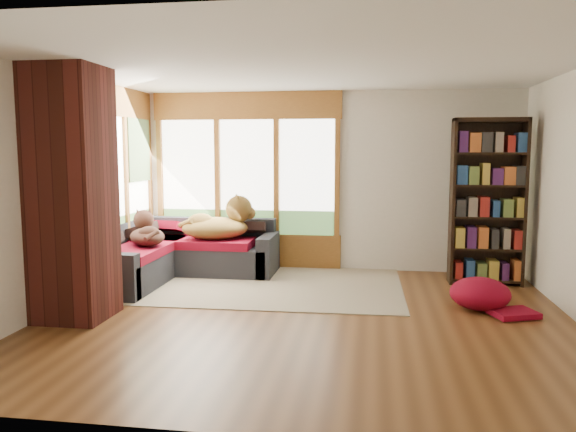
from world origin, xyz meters
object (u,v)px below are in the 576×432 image
(area_rug, at_px, (276,284))
(pouf, at_px, (480,293))
(dog_brindle, at_px, (146,228))
(sectional_sofa, at_px, (182,255))
(brick_chimney, at_px, (72,195))
(dog_tan, at_px, (221,218))
(bookshelf, at_px, (487,202))

(area_rug, relative_size, pouf, 4.97)
(area_rug, height_order, dog_brindle, dog_brindle)
(sectional_sofa, bearing_deg, brick_chimney, -105.58)
(brick_chimney, height_order, dog_tan, brick_chimney)
(brick_chimney, height_order, dog_brindle, brick_chimney)
(bookshelf, height_order, dog_tan, bookshelf)
(dog_tan, distance_m, dog_brindle, 1.05)
(area_rug, xyz_separation_m, dog_brindle, (-1.71, -0.13, 0.73))
(pouf, bearing_deg, dog_brindle, 170.85)
(brick_chimney, relative_size, dog_tan, 2.40)
(brick_chimney, distance_m, dog_tan, 2.46)
(pouf, bearing_deg, dog_tan, 158.93)
(dog_tan, bearing_deg, dog_brindle, -164.04)
(sectional_sofa, height_order, dog_brindle, dog_brindle)
(area_rug, xyz_separation_m, bookshelf, (2.72, 0.45, 1.08))
(area_rug, distance_m, pouf, 2.56)
(pouf, bearing_deg, sectional_sofa, 163.83)
(sectional_sofa, height_order, area_rug, sectional_sofa)
(dog_tan, bearing_deg, pouf, -40.25)
(brick_chimney, distance_m, bookshelf, 5.05)
(sectional_sofa, relative_size, bookshelf, 1.02)
(sectional_sofa, bearing_deg, dog_tan, 14.23)
(bookshelf, bearing_deg, sectional_sofa, -177.96)
(dog_tan, bearing_deg, sectional_sofa, 178.34)
(area_rug, bearing_deg, pouf, -18.14)
(area_rug, distance_m, dog_brindle, 1.86)
(brick_chimney, xyz_separation_m, area_rug, (1.82, 1.74, -1.29))
(bookshelf, distance_m, dog_brindle, 4.48)
(bookshelf, height_order, dog_brindle, bookshelf)
(sectional_sofa, bearing_deg, bookshelf, -1.25)
(dog_tan, xyz_separation_m, dog_brindle, (-0.85, -0.60, -0.07))
(brick_chimney, distance_m, dog_brindle, 1.71)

